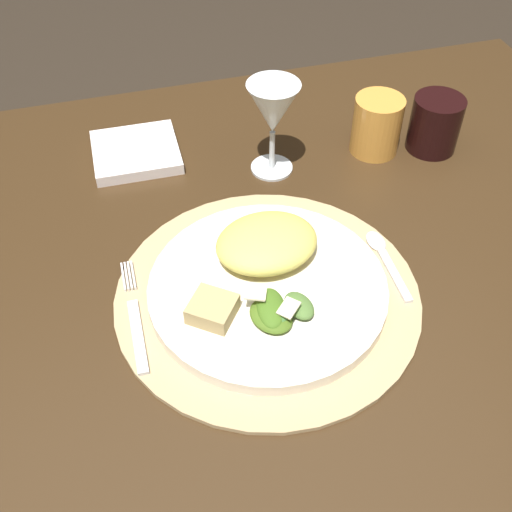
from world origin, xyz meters
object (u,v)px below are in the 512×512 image
Objects in this scene: dinner_plate at (268,289)px; amber_tumbler at (377,125)px; spoon at (383,254)px; wine_glass at (273,112)px; fork at (135,319)px; dining_table at (268,310)px; dark_tumbler at (435,124)px; napkin at (136,152)px.

dinner_plate is 3.25× the size of amber_tumbler.
wine_glass reaches higher than spoon.
fork is 1.23× the size of wine_glass.
dining_table is 14.22× the size of dark_tumbler.
dark_tumbler is at bearing -12.59° from napkin.
fork is 1.98× the size of amber_tumbler.
dark_tumbler is (0.17, 0.20, 0.03)m from spoon.
dining_table is 9.45× the size of napkin.
wine_glass reaches higher than napkin.
dining_table is 0.19m from spoon.
napkin is at bearing 109.27° from dinner_plate.
wine_glass is 0.17m from amber_tumbler.
wine_glass is at bearing 72.04° from dining_table.
fork is 0.46m from amber_tumbler.
dining_table is at bearing -141.97° from amber_tumbler.
amber_tumbler is (0.21, 0.17, 0.16)m from dining_table.
spoon is (0.31, 0.02, 0.00)m from fork.
fork is (-0.16, 0.00, -0.01)m from dinner_plate.
dining_table is 0.31m from napkin.
wine_glass is (0.05, 0.16, 0.21)m from dining_table.
spoon is 1.43× the size of amber_tumbler.
dinner_plate is 0.39m from dark_tumbler.
dinner_plate is at bearing -107.92° from wine_glass.
dark_tumbler is (0.43, -0.10, 0.03)m from napkin.
dining_table is 8.52× the size of wine_glass.
dining_table is 0.31m from amber_tumbler.
napkin reaches higher than dining_table.
wine_glass reaches higher than dinner_plate.
fork is 0.53m from dark_tumbler.
amber_tumbler reaches higher than napkin.
spoon reaches higher than dining_table.
napkin is 1.50× the size of dark_tumbler.
amber_tumbler is 0.09m from dark_tumbler.
dark_tumbler reaches higher than dinner_plate.
napkin reaches higher than fork.
fork is at bearing -176.57° from spoon.
amber_tumbler is at bearing 38.03° from dining_table.
dark_tumbler reaches higher than napkin.
dark_tumbler is at bearing 50.16° from spoon.
dining_table is 9.59× the size of spoon.
wine_glass reaches higher than fork.
amber_tumbler is (0.08, 0.22, 0.03)m from spoon.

